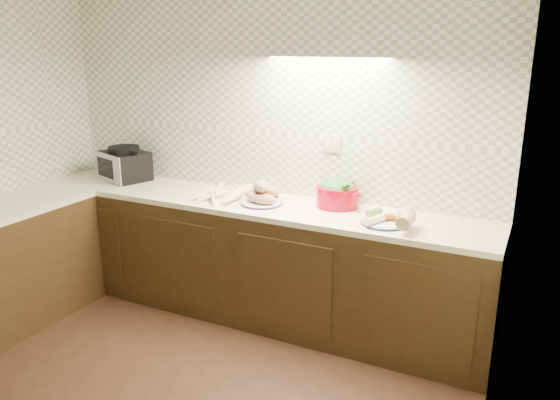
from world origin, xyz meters
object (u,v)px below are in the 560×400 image
at_px(parsnip_pile, 222,195).
at_px(onion_bowl, 269,193).
at_px(dutch_oven, 338,193).
at_px(sweet_potato_plate, 262,196).
at_px(veg_plate, 395,218).
at_px(toaster_oven, 124,164).

relative_size(parsnip_pile, onion_bowl, 3.46).
height_order(onion_bowl, dutch_oven, dutch_oven).
xyz_separation_m(sweet_potato_plate, veg_plate, (0.99, -0.05, -0.01)).
height_order(parsnip_pile, veg_plate, veg_plate).
height_order(toaster_oven, sweet_potato_plate, toaster_oven).
bearing_deg(onion_bowl, sweet_potato_plate, -80.59).
distance_m(dutch_oven, veg_plate, 0.53).
height_order(parsnip_pile, onion_bowl, onion_bowl).
xyz_separation_m(onion_bowl, dutch_oven, (0.53, 0.04, 0.06)).
relative_size(parsnip_pile, sweet_potato_plate, 1.57).
relative_size(onion_bowl, dutch_oven, 0.36).
bearing_deg(veg_plate, toaster_oven, 175.86).
bearing_deg(toaster_oven, parsnip_pile, 10.62).
relative_size(sweet_potato_plate, veg_plate, 0.82).
bearing_deg(parsnip_pile, onion_bowl, 32.51).
xyz_separation_m(onion_bowl, veg_plate, (1.01, -0.20, 0.01)).
bearing_deg(dutch_oven, veg_plate, -4.31).
distance_m(onion_bowl, dutch_oven, 0.54).
bearing_deg(dutch_oven, toaster_oven, -156.36).
bearing_deg(toaster_oven, dutch_oven, 21.03).
bearing_deg(onion_bowl, parsnip_pile, -147.49).
bearing_deg(parsnip_pile, dutch_oven, 15.06).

